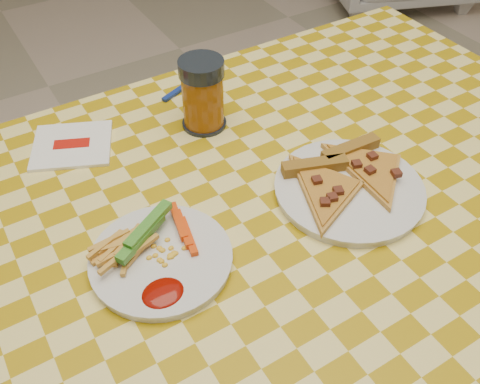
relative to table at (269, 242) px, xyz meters
name	(u,v)px	position (x,y,z in m)	size (l,w,h in m)	color
table	(269,242)	(0.00, 0.00, 0.00)	(1.28, 0.88, 0.76)	white
plate_left	(161,260)	(-0.19, -0.01, 0.08)	(0.19, 0.19, 0.01)	silver
plate_right	(349,190)	(0.13, -0.03, 0.08)	(0.23, 0.23, 0.01)	silver
fries_veggies	(150,248)	(-0.19, 0.01, 0.10)	(0.17, 0.16, 0.04)	gold
pizza_slices	(346,177)	(0.13, -0.02, 0.09)	(0.26, 0.24, 0.02)	gold
drink_glass	(203,95)	(0.02, 0.24, 0.14)	(0.08, 0.08, 0.13)	black
napkin	(72,145)	(-0.21, 0.31, 0.08)	(0.17, 0.16, 0.01)	white
fork	(186,85)	(0.05, 0.37, 0.08)	(0.13, 0.06, 0.01)	navy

